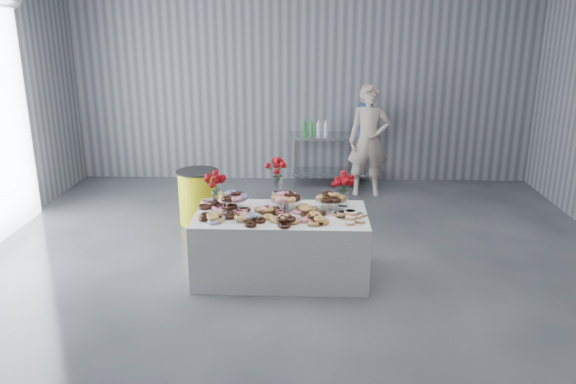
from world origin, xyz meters
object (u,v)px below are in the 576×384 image
at_px(person, 369,141).
at_px(trash_barrel, 199,197).
at_px(water_jug, 363,120).
at_px(prep_table, 333,151).
at_px(display_table, 281,245).

height_order(person, trash_barrel, person).
relative_size(water_jug, trash_barrel, 0.72).
relative_size(prep_table, water_jug, 2.71).
distance_m(display_table, prep_table, 3.71).
bearing_deg(trash_barrel, display_table, -53.36).
distance_m(person, trash_barrel, 2.96).
height_order(water_jug, person, person).
xyz_separation_m(display_table, person, (1.27, 3.13, 0.53)).
bearing_deg(trash_barrel, prep_table, 44.40).
height_order(prep_table, water_jug, water_jug).
bearing_deg(display_table, water_jug, 71.42).
distance_m(display_table, trash_barrel, 2.11).
xyz_separation_m(prep_table, trash_barrel, (-1.98, -1.94, -0.23)).
bearing_deg(water_jug, person, -84.23).
height_order(display_table, prep_table, prep_table).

